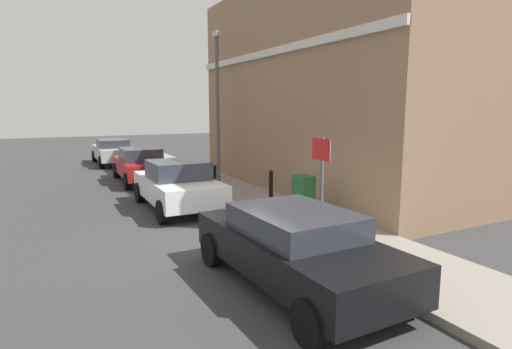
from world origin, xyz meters
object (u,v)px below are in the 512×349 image
(street_sign, at_px, (321,176))
(car_red, at_px, (141,165))
(lamppost, at_px, (217,101))
(utility_cabinet, at_px, (303,199))
(bollard_near_cabinet, at_px, (271,186))
(bollard_far_kerb, at_px, (215,179))
(car_white, at_px, (178,185))
(car_black, at_px, (295,246))
(car_silver, at_px, (113,151))

(street_sign, bearing_deg, car_red, 97.94)
(lamppost, bearing_deg, utility_cabinet, -91.49)
(car_red, height_order, bollard_near_cabinet, car_red)
(bollard_near_cabinet, xyz_separation_m, lamppost, (0.06, 4.34, 2.60))
(bollard_far_kerb, bearing_deg, bollard_near_cabinet, -60.20)
(car_white, distance_m, street_sign, 5.47)
(car_red, bearing_deg, bollard_near_cabinet, -157.81)
(car_black, distance_m, bollard_far_kerb, 7.09)
(bollard_far_kerb, relative_size, lamppost, 0.18)
(car_red, bearing_deg, car_silver, 2.93)
(car_black, xyz_separation_m, utility_cabinet, (2.30, 3.19, -0.04))
(car_white, height_order, bollard_far_kerb, car_white)
(car_black, bearing_deg, street_sign, -51.04)
(car_white, relative_size, street_sign, 1.74)
(car_white, height_order, car_red, car_white)
(car_silver, xyz_separation_m, street_sign, (1.63, -16.74, 0.94))
(utility_cabinet, relative_size, street_sign, 0.50)
(car_red, relative_size, street_sign, 1.82)
(car_silver, relative_size, bollard_far_kerb, 4.03)
(car_black, xyz_separation_m, lamppost, (2.46, 9.43, 2.58))
(bollard_near_cabinet, bearing_deg, street_sign, -104.71)
(car_white, bearing_deg, bollard_far_kerb, -66.76)
(car_white, height_order, bollard_near_cabinet, car_white)
(bollard_far_kerb, distance_m, lamppost, 3.76)
(car_black, bearing_deg, lamppost, -16.17)
(utility_cabinet, xyz_separation_m, lamppost, (0.16, 6.24, 2.62))
(street_sign, relative_size, lamppost, 0.40)
(car_red, xyz_separation_m, lamppost, (2.55, -2.20, 2.58))
(car_red, xyz_separation_m, utility_cabinet, (2.39, -8.44, -0.05))
(car_black, height_order, utility_cabinet, car_black)
(car_white, xyz_separation_m, street_sign, (1.47, -5.19, 0.91))
(car_red, bearing_deg, lamppost, -129.43)
(car_red, xyz_separation_m, car_silver, (-0.17, 6.28, -0.00))
(car_black, height_order, bollard_far_kerb, car_black)
(car_black, relative_size, bollard_far_kerb, 4.18)
(street_sign, height_order, lamppost, lamppost)
(car_red, distance_m, bollard_far_kerb, 4.87)
(car_black, height_order, street_sign, street_sign)
(utility_cabinet, height_order, street_sign, street_sign)
(car_black, relative_size, car_silver, 1.04)
(car_black, xyz_separation_m, car_white, (-0.10, 6.36, 0.02))
(car_white, distance_m, bollard_near_cabinet, 2.81)
(bollard_far_kerb, bearing_deg, street_sign, -89.53)
(car_silver, distance_m, street_sign, 16.85)
(bollard_far_kerb, bearing_deg, car_black, -100.77)
(car_white, relative_size, car_silver, 0.96)
(car_silver, bearing_deg, bollard_far_kerb, -171.46)
(utility_cabinet, relative_size, bollard_far_kerb, 1.11)
(bollard_far_kerb, bearing_deg, car_red, 106.84)
(bollard_near_cabinet, bearing_deg, utility_cabinet, -93.02)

